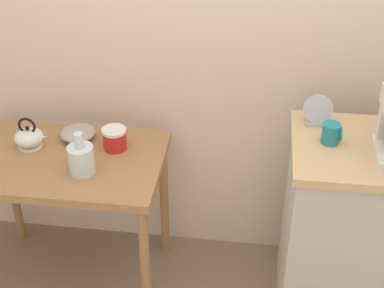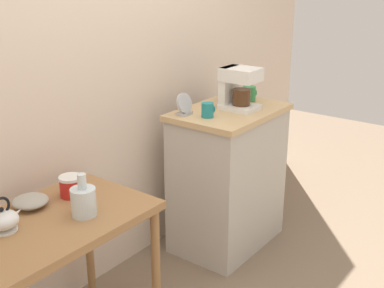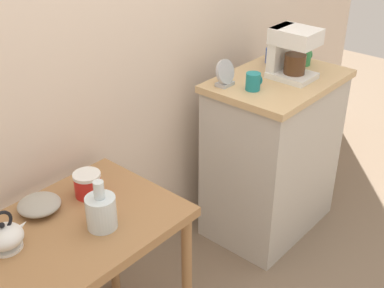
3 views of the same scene
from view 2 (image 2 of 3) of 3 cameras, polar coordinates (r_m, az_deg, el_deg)
back_wall at (r=2.85m, az=-9.64°, el=11.85°), size 4.40×0.10×2.80m
wooden_table at (r=2.32m, az=-15.70°, el=-10.40°), size 0.90×0.57×0.74m
kitchen_counter at (r=3.28m, az=4.10°, el=-3.88°), size 0.74×0.51×0.93m
bowl_stoneware at (r=2.40m, az=-17.95°, el=-6.23°), size 0.16×0.16×0.05m
teakettle at (r=2.23m, az=-20.72°, el=-8.09°), size 0.16×0.13×0.15m
glass_carafe_vase at (r=2.25m, az=-12.27°, el=-6.33°), size 0.11×0.11×0.20m
canister_enamel at (r=2.45m, az=-13.64°, el=-4.69°), size 0.11×0.11×0.10m
coffee_maker at (r=3.10m, az=5.21°, el=6.53°), size 0.18×0.22×0.26m
mug_tall_green at (r=3.33m, az=6.49°, el=5.74°), size 0.09×0.09×0.10m
mug_dark_teal at (r=2.94m, az=1.76°, el=3.91°), size 0.08×0.07×0.09m
mug_blue at (r=3.33m, az=3.73°, el=5.68°), size 0.09×0.08×0.08m
table_clock at (r=2.98m, az=-0.87°, el=4.42°), size 0.12×0.06×0.13m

